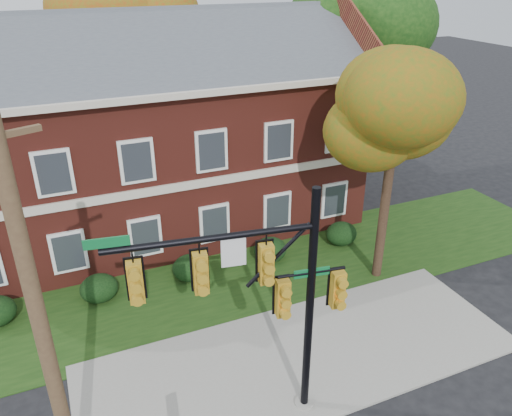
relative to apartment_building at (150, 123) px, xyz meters
name	(u,v)px	position (x,y,z in m)	size (l,w,h in m)	color
ground	(317,379)	(2.00, -11.95, -4.99)	(120.00, 120.00, 0.00)	black
sidewalk	(302,357)	(2.00, -10.95, -4.95)	(14.00, 5.00, 0.08)	gray
grass_strip	(243,276)	(2.00, -5.95, -4.97)	(30.00, 6.00, 0.04)	#193811
apartment_building	(150,123)	(0.00, 0.00, 0.00)	(18.80, 8.80, 9.74)	maroon
hedge_left	(99,288)	(-3.50, -5.25, -4.46)	(1.40, 1.26, 1.05)	black
hedge_center	(190,268)	(0.00, -5.25, -4.46)	(1.40, 1.26, 1.05)	black
hedge_right	(270,250)	(3.50, -5.25, -4.46)	(1.40, 1.26, 1.05)	black
hedge_far_right	(341,234)	(7.00, -5.25, -4.46)	(1.40, 1.26, 1.05)	black
tree_near_right	(404,114)	(7.22, -8.09, 1.68)	(4.50, 4.25, 8.58)	black
tree_right_rear	(361,34)	(11.31, 0.86, 3.13)	(6.30, 5.95, 10.62)	black
tree_far_rear	(136,14)	(1.34, 7.84, 3.86)	(6.84, 6.46, 11.52)	black
traffic_signal	(264,290)	(-0.06, -12.49, -0.75)	(6.07, 1.12, 6.83)	gray
utility_pole	(42,333)	(-5.00, -12.89, -0.10)	(1.44, 0.64, 9.63)	#4F3725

